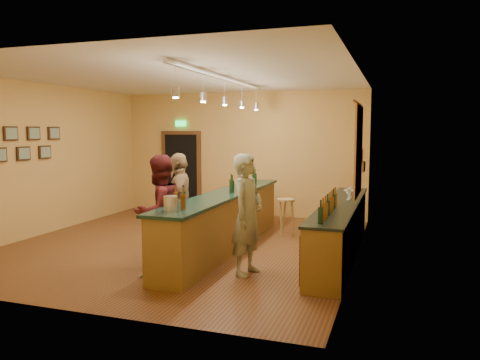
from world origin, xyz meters
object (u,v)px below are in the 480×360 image
(bar_stool, at_px, (286,206))
(customer_b, at_px, (180,205))
(bartender, at_px, (247,215))
(back_counter, at_px, (340,228))
(tasting_bar, at_px, (225,216))
(customer_a, at_px, (159,212))

(bar_stool, bearing_deg, customer_b, -123.53)
(bartender, bearing_deg, customer_b, 77.76)
(back_counter, xyz_separation_m, tasting_bar, (-2.11, -0.18, 0.12))
(customer_a, distance_m, customer_b, 0.76)
(bartender, bearing_deg, tasting_bar, 43.38)
(tasting_bar, bearing_deg, bartender, -57.41)
(bartender, xyz_separation_m, bar_stool, (-0.03, 2.74, -0.28))
(back_counter, xyz_separation_m, customer_b, (-2.67, -0.95, 0.42))
(customer_b, bearing_deg, customer_a, -22.61)
(customer_a, height_order, customer_b, customer_a)
(tasting_bar, xyz_separation_m, customer_b, (-0.56, -0.77, 0.30))
(back_counter, xyz_separation_m, bar_stool, (-1.26, 1.18, 0.16))
(back_counter, relative_size, bartender, 2.45)
(tasting_bar, height_order, bartender, bartender)
(tasting_bar, bearing_deg, customer_b, -126.06)
(bartender, xyz_separation_m, customer_b, (-1.44, 0.61, -0.02))
(bartender, bearing_deg, back_counter, -27.33)
(bartender, xyz_separation_m, customer_a, (-1.43, -0.15, -0.02))
(bartender, distance_m, bar_stool, 2.75)
(tasting_bar, height_order, bar_stool, tasting_bar)
(bartender, distance_m, customer_b, 1.57)
(tasting_bar, relative_size, customer_a, 2.80)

